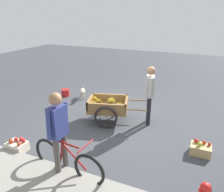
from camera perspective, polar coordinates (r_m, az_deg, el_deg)
ground_plane at (r=6.46m, az=0.66°, el=-6.06°), size 24.00×24.00×0.00m
fruit_cart at (r=6.18m, az=-0.98°, el=-2.92°), size 1.79×1.17×0.73m
vendor_person at (r=5.91m, az=10.02°, el=1.47°), size 0.28×0.56×1.66m
bicycle at (r=4.35m, az=-11.72°, el=-16.39°), size 1.66×0.46×0.85m
cyclist_person at (r=4.07m, az=-14.08°, el=-8.08°), size 0.24×0.56×1.70m
dog at (r=7.92m, az=-7.86°, el=1.22°), size 0.36×0.62×0.40m
plastic_bucket at (r=8.31m, az=-12.26°, el=0.87°), size 0.30×0.30×0.26m
apple_crate at (r=5.49m, az=-23.82°, el=-11.98°), size 0.44×0.32×0.31m
mixed_fruit_crate at (r=5.33m, az=22.42°, el=-12.87°), size 0.44×0.32×0.32m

